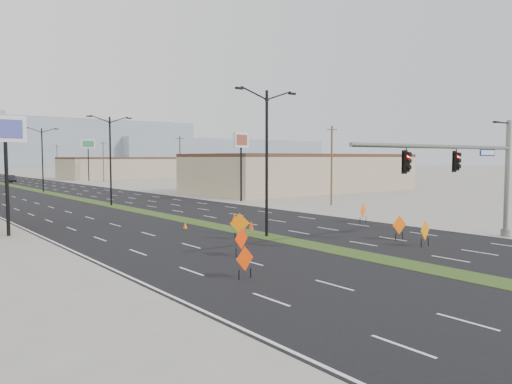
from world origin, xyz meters
TOP-DOWN VIEW (x-y plane):
  - ground at (0.00, 0.00)m, footprint 600.00×600.00m
  - road_surface at (0.00, 100.00)m, footprint 25.00×400.00m
  - median_strip at (0.00, 100.00)m, footprint 2.00×400.00m
  - building_se_near at (34.00, 45.00)m, footprint 36.00×18.00m
  - building_se_far at (38.00, 110.00)m, footprint 44.00×16.00m
  - mesa_center at (40.00, 300.00)m, footprint 220.00×50.00m
  - mesa_east at (180.00, 290.00)m, footprint 160.00×50.00m
  - signal_mast at (8.56, 2.00)m, footprint 16.30×0.60m
  - streetlight_0 at (0.00, 12.00)m, footprint 5.15×0.24m
  - streetlight_1 at (0.00, 40.00)m, footprint 5.15×0.24m
  - streetlight_2 at (0.00, 68.00)m, footprint 5.15×0.24m
  - streetlight_3 at (0.00, 96.00)m, footprint 5.15×0.24m
  - utility_pole_0 at (20.00, 25.00)m, footprint 1.60×0.20m
  - utility_pole_1 at (20.00, 60.00)m, footprint 1.60×0.20m
  - utility_pole_2 at (20.00, 95.00)m, footprint 1.60×0.20m
  - utility_pole_3 at (20.00, 130.00)m, footprint 1.60×0.20m
  - car_mid at (2.84, 105.21)m, footprint 1.75×4.78m
  - construction_sign_0 at (-8.30, 3.29)m, footprint 1.10×0.28m
  - construction_sign_1 at (-5.46, 7.46)m, footprint 1.17×0.46m
  - construction_sign_2 at (-2.25, 12.04)m, footprint 1.24×0.59m
  - construction_sign_3 at (6.02, 5.50)m, footprint 1.24×0.17m
  - construction_sign_4 at (5.16, 3.00)m, footprint 1.25×0.29m
  - construction_sign_5 at (10.87, 12.65)m, footprint 1.19×0.53m
  - cone_0 at (1.18, 15.32)m, footprint 0.48×0.48m
  - cone_1 at (0.44, 16.17)m, footprint 0.39×0.39m
  - cone_2 at (3.31, 20.52)m, footprint 0.50×0.50m
  - cone_3 at (-2.48, 18.88)m, footprint 0.43×0.43m
  - pole_sign_west at (-14.00, 23.34)m, footprint 2.73×0.48m
  - pole_sign_east_near at (14.89, 35.44)m, footprint 2.75×1.22m
  - pole_sign_east_far at (18.18, 99.45)m, footprint 3.06×1.37m

SIDE VIEW (x-z plane):
  - ground at x=0.00m, z-range 0.00..0.00m
  - road_surface at x=0.00m, z-range -0.01..0.01m
  - median_strip at x=0.00m, z-range -0.02..0.02m
  - cone_3 at x=-2.48m, z-range 0.00..0.54m
  - cone_1 at x=0.44m, z-range 0.00..0.58m
  - cone_0 at x=1.18m, z-range 0.00..0.67m
  - cone_2 at x=3.31m, z-range 0.00..0.68m
  - car_mid at x=2.84m, z-range 0.00..1.56m
  - construction_sign_0 at x=-8.30m, z-range 0.13..1.61m
  - construction_sign_1 at x=-5.46m, z-range 0.14..1.78m
  - construction_sign_3 at x=6.02m, z-range 0.15..1.80m
  - construction_sign_4 at x=5.16m, z-range 0.15..1.84m
  - construction_sign_5 at x=10.87m, z-range 0.15..1.86m
  - construction_sign_2 at x=-2.25m, z-range 0.16..1.95m
  - building_se_far at x=38.00m, z-range 0.00..5.00m
  - building_se_near at x=34.00m, z-range 0.00..5.50m
  - utility_pole_0 at x=20.00m, z-range 0.17..9.17m
  - utility_pole_1 at x=20.00m, z-range 0.17..9.17m
  - utility_pole_2 at x=20.00m, z-range 0.17..9.17m
  - utility_pole_3 at x=20.00m, z-range 0.17..9.17m
  - signal_mast at x=8.56m, z-range 0.79..8.79m
  - streetlight_0 at x=0.00m, z-range 0.41..10.43m
  - streetlight_1 at x=0.00m, z-range 0.41..10.43m
  - streetlight_2 at x=0.00m, z-range 0.41..10.43m
  - streetlight_3 at x=0.00m, z-range 0.41..10.43m
  - pole_sign_west at x=-14.00m, z-range 2.56..10.91m
  - pole_sign_east_near at x=14.89m, z-range 2.63..11.16m
  - pole_sign_east_far at x=18.18m, z-range 3.02..12.59m
  - mesa_east at x=180.00m, z-range 0.00..18.00m
  - mesa_center at x=40.00m, z-range 0.00..28.00m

